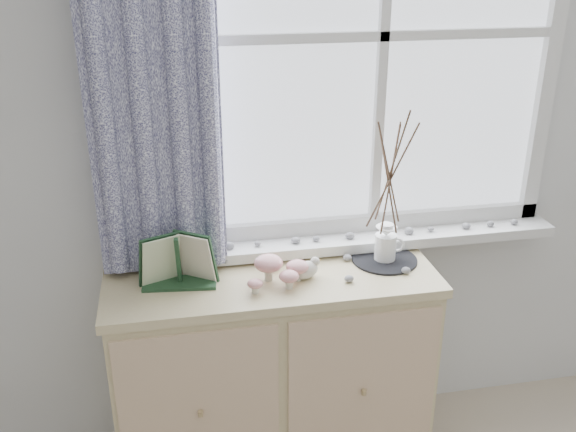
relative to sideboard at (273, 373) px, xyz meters
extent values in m
cube|color=white|center=(0.15, 0.25, 0.87)|extent=(4.00, 0.04, 2.60)
cube|color=silver|center=(0.45, 0.25, 1.22)|extent=(1.30, 0.01, 1.40)
cube|color=silver|center=(0.45, 0.17, 0.45)|extent=(1.45, 0.16, 0.04)
cube|color=#0E0B3E|center=(-0.37, 0.12, 1.25)|extent=(0.44, 0.06, 1.61)
cube|color=beige|center=(0.00, 0.01, -0.02)|extent=(1.17, 0.43, 0.81)
cube|color=beige|center=(0.00, 0.01, 0.41)|extent=(1.20, 0.45, 0.03)
cube|color=beige|center=(-0.29, -0.22, -0.02)|extent=(0.55, 0.01, 0.75)
cube|color=beige|center=(0.29, -0.22, -0.02)|extent=(0.55, 0.01, 0.75)
cylinder|color=beige|center=(-0.02, -0.03, 0.46)|extent=(0.03, 0.03, 0.07)
ellipsoid|color=#A30505|center=(-0.02, -0.03, 0.49)|extent=(0.10, 0.10, 0.06)
cylinder|color=beige|center=(0.04, -0.10, 0.45)|extent=(0.03, 0.03, 0.04)
ellipsoid|color=#A30505|center=(0.04, -0.10, 0.47)|extent=(0.07, 0.07, 0.04)
cylinder|color=beige|center=(-0.08, -0.11, 0.44)|extent=(0.02, 0.02, 0.03)
ellipsoid|color=#A30505|center=(-0.08, -0.11, 0.46)|extent=(0.05, 0.05, 0.03)
cylinder|color=beige|center=(0.08, -0.05, 0.45)|extent=(0.03, 0.03, 0.05)
ellipsoid|color=#A30505|center=(0.08, -0.05, 0.48)|extent=(0.08, 0.08, 0.04)
ellipsoid|color=tan|center=(0.01, 0.06, 0.45)|extent=(0.05, 0.04, 0.07)
ellipsoid|color=tan|center=(-0.03, 0.13, 0.45)|extent=(0.05, 0.04, 0.07)
cylinder|color=black|center=(0.44, 0.04, 0.43)|extent=(0.25, 0.25, 0.01)
cylinder|color=white|center=(0.44, 0.04, 0.48)|extent=(0.10, 0.10, 0.10)
cone|color=white|center=(0.44, 0.04, 0.55)|extent=(0.08, 0.08, 0.04)
cylinder|color=white|center=(0.44, 0.04, 0.56)|extent=(0.05, 0.05, 0.02)
torus|color=white|center=(0.48, 0.04, 0.49)|extent=(0.06, 0.03, 0.06)
ellipsoid|color=gray|center=(0.26, -0.09, 0.44)|extent=(0.03, 0.03, 0.02)
ellipsoid|color=gray|center=(0.30, 0.07, 0.44)|extent=(0.03, 0.03, 0.02)
ellipsoid|color=gray|center=(0.48, -0.07, 0.44)|extent=(0.03, 0.03, 0.02)
camera|label=1|loc=(-0.33, -2.01, 1.53)|focal=40.00mm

